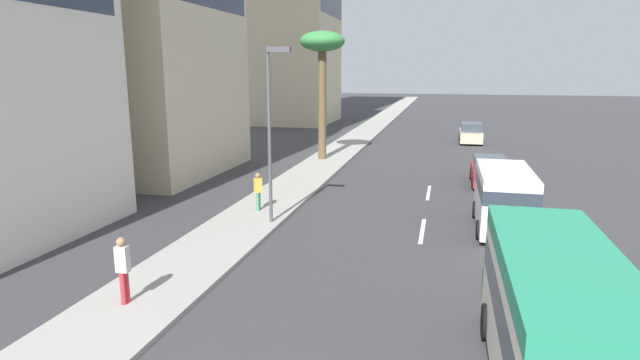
{
  "coord_description": "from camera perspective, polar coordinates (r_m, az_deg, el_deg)",
  "views": [
    {
      "loc": [
        -5.03,
        -0.68,
        6.17
      ],
      "look_at": [
        16.33,
        4.58,
        1.41
      ],
      "focal_mm": 28.74,
      "sensor_mm": 36.0,
      "label": 1
    }
  ],
  "objects": [
    {
      "name": "pedestrian_mid_block",
      "position": [
        14.39,
        -21.09,
        -9.01
      ],
      "size": [
        0.3,
        0.33,
        1.81
      ],
      "rotation": [
        0.0,
        0.0,
        4.77
      ],
      "color": "red",
      "rests_on": "sidewalk_right"
    },
    {
      "name": "minibus_second",
      "position": [
        10.89,
        24.77,
        -13.85
      ],
      "size": [
        6.57,
        2.28,
        2.89
      ],
      "color": "silver",
      "rests_on": "ground_plane"
    },
    {
      "name": "street_lamp",
      "position": [
        20.0,
        -5.4,
        7.09
      ],
      "size": [
        0.24,
        0.97,
        6.9
      ],
      "color": "#4C4C51",
      "rests_on": "sidewalk_right"
    },
    {
      "name": "sidewalk_right",
      "position": [
        37.84,
        1.85,
        2.94
      ],
      "size": [
        162.0,
        2.94,
        0.15
      ],
      "primitive_type": "cube",
      "color": "#9E9B93",
      "rests_on": "ground_plane"
    },
    {
      "name": "lane_stripe_mid",
      "position": [
        20.47,
        11.33,
        -5.55
      ],
      "size": [
        3.2,
        0.16,
        0.01
      ],
      "primitive_type": "cube",
      "color": "silver",
      "rests_on": "ground_plane"
    },
    {
      "name": "lane_stripe_far",
      "position": [
        26.74,
        12.0,
        -1.38
      ],
      "size": [
        3.2,
        0.16,
        0.01
      ],
      "primitive_type": "cube",
      "color": "silver",
      "rests_on": "ground_plane"
    },
    {
      "name": "car_lead",
      "position": [
        29.28,
        18.29,
        0.93
      ],
      "size": [
        4.05,
        1.84,
        1.58
      ],
      "color": "#A51E1E",
      "rests_on": "ground_plane"
    },
    {
      "name": "van_third",
      "position": [
        21.13,
        19.8,
        -1.64
      ],
      "size": [
        4.82,
        2.08,
        2.4
      ],
      "color": "white",
      "rests_on": "ground_plane"
    },
    {
      "name": "car_fourth",
      "position": [
        45.87,
        16.44,
        5.01
      ],
      "size": [
        4.62,
        1.89,
        1.71
      ],
      "color": "beige",
      "rests_on": "ground_plane"
    },
    {
      "name": "ground_plane",
      "position": [
        37.06,
        12.59,
        2.34
      ],
      "size": [
        198.0,
        198.0,
        0.0
      ],
      "primitive_type": "plane",
      "color": "#38383A"
    },
    {
      "name": "palm_tree",
      "position": [
        34.79,
        0.26,
        14.14
      ],
      "size": [
        2.97,
        2.97,
        8.5
      ],
      "color": "brown",
      "rests_on": "sidewalk_right"
    },
    {
      "name": "pedestrian_near_lamp",
      "position": [
        22.32,
        -6.91,
        -1.1
      ],
      "size": [
        0.37,
        0.39,
        1.66
      ],
      "rotation": [
        0.0,
        0.0,
        5.4
      ],
      "color": "#4C8C66",
      "rests_on": "sidewalk_right"
    }
  ]
}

